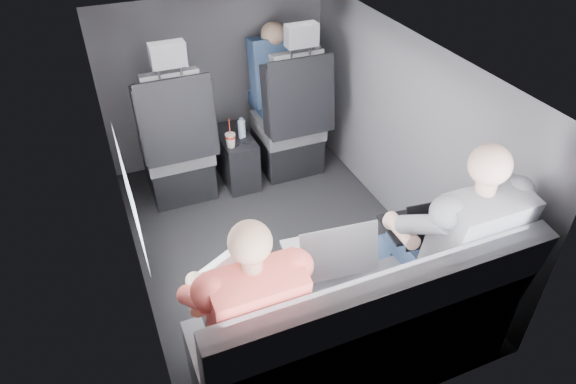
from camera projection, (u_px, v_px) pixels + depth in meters
name	position (u px, v px, depth m)	size (l,w,h in m)	color
floor	(278.00, 246.00, 3.50)	(2.60, 2.60, 0.00)	black
ceiling	(275.00, 57.00, 2.70)	(2.60, 2.60, 0.00)	#B2B2AD
panel_left	(125.00, 198.00, 2.82)	(0.02, 2.60, 1.35)	#56565B
panel_right	(403.00, 135.00, 3.38)	(0.02, 2.60, 1.35)	#56565B
panel_front	(216.00, 81.00, 4.07)	(1.80, 0.02, 1.35)	#56565B
panel_back	(392.00, 321.00, 2.14)	(1.80, 0.02, 1.35)	#56565B
side_window	(130.00, 195.00, 2.47)	(0.02, 0.75, 0.42)	white
seatbelt	(300.00, 88.00, 3.67)	(0.05, 0.01, 0.65)	black
front_seat_left	(178.00, 150.00, 3.75)	(0.52, 0.58, 1.26)	black
front_seat_right	(291.00, 127.00, 4.03)	(0.52, 0.58, 1.26)	black
center_console	(236.00, 158.00, 4.04)	(0.24, 0.48, 0.41)	black
rear_bench	(357.00, 334.00, 2.53)	(1.60, 0.57, 0.92)	#5C5D61
soda_cup	(231.00, 140.00, 3.76)	(0.08, 0.08, 0.23)	white
water_bottle	(242.00, 129.00, 3.86)	(0.06, 0.06, 0.16)	#A1C4DA
laptop_white	(229.00, 275.00, 2.41)	(0.38, 0.42, 0.24)	silver
laptop_silver	(329.00, 252.00, 2.53)	(0.41, 0.38, 0.27)	#ADADB1
laptop_black	(425.00, 224.00, 2.71)	(0.39, 0.36, 0.26)	black
passenger_rear_left	(247.00, 311.00, 2.26)	(0.48, 0.60, 1.19)	#343439
passenger_rear_right	(452.00, 242.00, 2.58)	(0.53, 0.64, 1.27)	navy
passenger_front_right	(274.00, 74.00, 4.01)	(0.37, 0.37, 0.72)	navy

